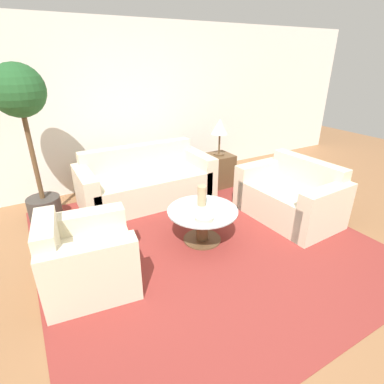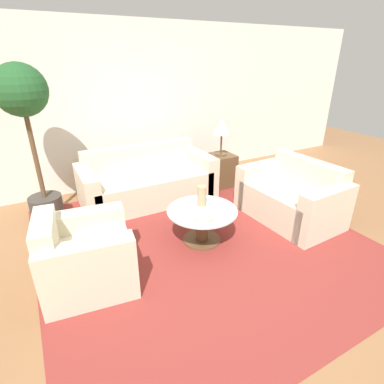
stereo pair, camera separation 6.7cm
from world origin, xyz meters
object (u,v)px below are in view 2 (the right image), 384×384
sofa_main (147,182)px  armchair (82,259)px  bowl (203,218)px  table_lamp (222,128)px  loveseat (293,198)px  coffee_table (202,221)px  potted_plant (26,117)px  vase (202,196)px

sofa_main → armchair: sofa_main is taller
armchair → bowl: armchair is taller
table_lamp → bowl: size_ratio=2.91×
loveseat → coffee_table: 1.40m
sofa_main → table_lamp: table_lamp is taller
potted_plant → sofa_main: bearing=-3.5°
table_lamp → loveseat: bearing=-80.0°
armchair → table_lamp: 3.01m
table_lamp → potted_plant: size_ratio=0.30×
vase → loveseat: bearing=-8.4°
loveseat → vase: size_ratio=5.54×
bowl → coffee_table: bearing=62.5°
potted_plant → vase: (1.65, -1.41, -0.85)m
sofa_main → loveseat: 2.16m
sofa_main → loveseat: size_ratio=1.47×
table_lamp → bowl: bearing=-129.0°
loveseat → coffee_table: (-1.40, 0.08, -0.01)m
loveseat → table_lamp: 1.61m
coffee_table → bowl: bearing=-117.5°
coffee_table → potted_plant: 2.47m
sofa_main → vase: 1.36m
sofa_main → bowl: size_ratio=9.66×
coffee_table → potted_plant: bearing=136.4°
armchair → bowl: 1.30m
armchair → sofa_main: bearing=-31.4°
sofa_main → table_lamp: bearing=-4.1°
sofa_main → vase: size_ratio=8.12×
bowl → potted_plant: bearing=130.6°
sofa_main → bowl: (0.04, -1.64, 0.16)m
coffee_table → bowl: 0.29m
armchair → potted_plant: 1.97m
bowl → vase: bearing=62.7°
vase → coffee_table: bearing=-117.0°
vase → bowl: vase is taller
sofa_main → vase: sofa_main is taller
sofa_main → coffee_table: bearing=-84.0°
armchair → vase: size_ratio=3.75×
coffee_table → table_lamp: table_lamp is taller
coffee_table → vase: bearing=63.0°
table_lamp → potted_plant: bearing=176.2°
sofa_main → coffee_table: 1.44m
coffee_table → bowl: (-0.11, -0.21, 0.17)m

